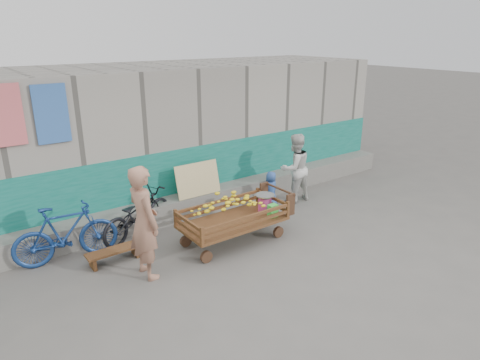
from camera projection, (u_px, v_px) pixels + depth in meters
ground at (251, 261)px, 7.31m from camera, size 80.00×80.00×0.00m
building_wall at (145, 134)px, 9.92m from camera, size 12.00×3.50×3.00m
banana_cart at (231, 212)px, 7.77m from camera, size 2.11×0.97×0.90m
bench at (114, 253)px, 7.24m from camera, size 0.93×0.28×0.23m
vendor_man at (144, 222)px, 6.61m from camera, size 0.47×0.69×1.84m
woman at (295, 168)px, 9.69m from camera, size 0.80×0.64×1.58m
child at (271, 189)px, 9.46m from camera, size 0.44×0.33×0.82m
bicycle_dark at (137, 214)px, 8.08m from camera, size 1.83×1.21×0.91m
bicycle_blue at (66, 233)px, 7.16m from camera, size 1.75×0.69×1.02m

